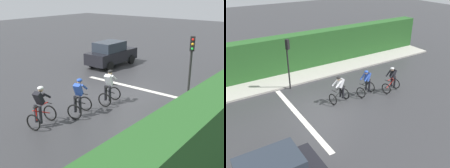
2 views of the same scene
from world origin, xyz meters
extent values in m
plane|color=#333335|center=(0.00, 0.00, 0.00)|extent=(80.00, 80.00, 0.00)
cube|color=#ADA89E|center=(-4.98, 2.00, 0.06)|extent=(2.80, 22.41, 0.12)
cube|color=gray|center=(-5.88, 2.00, 0.31)|extent=(0.44, 22.41, 0.62)
cube|color=#265623|center=(-6.18, 2.00, 1.39)|extent=(1.10, 22.41, 2.78)
cube|color=silver|center=(0.00, -1.30, 0.00)|extent=(7.00, 0.30, 0.01)
torus|color=black|center=(0.50, 4.49, 0.34)|extent=(0.68, 0.20, 0.68)
torus|color=black|center=(0.30, 5.49, 0.34)|extent=(0.68, 0.20, 0.68)
cylinder|color=red|center=(0.40, 4.99, 0.59)|extent=(0.24, 0.98, 0.51)
cylinder|color=red|center=(0.34, 5.29, 0.62)|extent=(0.04, 0.04, 0.55)
cylinder|color=red|center=(0.41, 4.94, 0.87)|extent=(0.19, 0.71, 0.04)
cube|color=black|center=(0.34, 5.29, 0.91)|extent=(0.14, 0.24, 0.04)
cylinder|color=black|center=(0.48, 4.59, 0.84)|extent=(0.42, 0.12, 0.03)
cube|color=black|center=(0.38, 5.09, 1.21)|extent=(0.38, 0.46, 0.57)
sphere|color=tan|center=(0.41, 4.94, 1.52)|extent=(0.20, 0.20, 0.20)
ellipsoid|color=silver|center=(0.41, 4.94, 1.59)|extent=(0.29, 0.32, 0.14)
cylinder|color=black|center=(0.48, 5.21, 0.57)|extent=(0.12, 0.12, 0.74)
cylinder|color=black|center=(0.24, 5.17, 0.57)|extent=(0.12, 0.12, 0.74)
cylinder|color=black|center=(0.59, 4.84, 1.26)|extent=(0.18, 0.49, 0.37)
cylinder|color=black|center=(0.28, 4.78, 1.26)|extent=(0.18, 0.49, 0.37)
torus|color=black|center=(0.07, 2.81, 0.34)|extent=(0.67, 0.26, 0.68)
torus|color=black|center=(-0.23, 3.79, 0.34)|extent=(0.67, 0.26, 0.68)
cylinder|color=black|center=(-0.08, 3.30, 0.59)|extent=(0.33, 0.96, 0.51)
cylinder|color=black|center=(-0.17, 3.59, 0.62)|extent=(0.04, 0.04, 0.55)
cylinder|color=black|center=(-0.06, 3.25, 0.87)|extent=(0.25, 0.70, 0.04)
cube|color=black|center=(-0.17, 3.59, 0.91)|extent=(0.16, 0.24, 0.04)
cylinder|color=black|center=(0.04, 2.91, 0.84)|extent=(0.41, 0.15, 0.03)
cube|color=#2D51B7|center=(-0.11, 3.40, 1.21)|extent=(0.41, 0.48, 0.57)
sphere|color=tan|center=(-0.06, 3.25, 1.52)|extent=(0.20, 0.20, 0.20)
ellipsoid|color=#264CB2|center=(-0.06, 3.25, 1.59)|extent=(0.31, 0.34, 0.14)
cylinder|color=black|center=(-0.02, 3.53, 0.57)|extent=(0.12, 0.12, 0.74)
cylinder|color=black|center=(-0.25, 3.46, 0.57)|extent=(0.12, 0.12, 0.74)
cylinder|color=#2D51B7|center=(0.13, 3.17, 1.26)|extent=(0.23, 0.48, 0.37)
cylinder|color=#2D51B7|center=(-0.18, 3.08, 1.26)|extent=(0.23, 0.48, 0.37)
torus|color=black|center=(-0.14, 0.91, 0.34)|extent=(0.68, 0.18, 0.68)
torus|color=black|center=(-0.32, 1.91, 0.34)|extent=(0.68, 0.18, 0.68)
cylinder|color=black|center=(-0.23, 1.41, 0.59)|extent=(0.22, 0.98, 0.51)
cylinder|color=black|center=(-0.29, 1.71, 0.62)|extent=(0.04, 0.04, 0.55)
cylinder|color=black|center=(-0.22, 1.36, 0.87)|extent=(0.17, 0.71, 0.04)
cube|color=black|center=(-0.29, 1.71, 0.91)|extent=(0.14, 0.23, 0.04)
cylinder|color=black|center=(-0.15, 1.01, 0.84)|extent=(0.42, 0.11, 0.03)
cube|color=white|center=(-0.25, 1.51, 1.21)|extent=(0.37, 0.46, 0.57)
sphere|color=beige|center=(-0.22, 1.36, 1.52)|extent=(0.20, 0.20, 0.20)
ellipsoid|color=black|center=(-0.22, 1.36, 1.59)|extent=(0.29, 0.32, 0.14)
cylinder|color=black|center=(-0.15, 1.63, 0.57)|extent=(0.12, 0.12, 0.74)
cylinder|color=black|center=(-0.38, 1.59, 0.57)|extent=(0.12, 0.12, 0.74)
cylinder|color=white|center=(-0.04, 1.26, 1.26)|extent=(0.18, 0.49, 0.37)
cylinder|color=white|center=(-0.35, 1.20, 1.26)|extent=(0.18, 0.49, 0.37)
cube|color=#262D38|center=(4.31, -4.22, 1.43)|extent=(1.51, 2.14, 0.66)
cylinder|color=black|center=(3.47, -3.21, 0.32)|extent=(0.22, 0.64, 0.64)
cylinder|color=black|center=(-3.39, -0.44, 1.35)|extent=(0.10, 0.10, 2.70)
cube|color=black|center=(-3.44, -0.35, 3.02)|extent=(0.27, 0.27, 0.64)
sphere|color=red|center=(-3.49, -0.25, 3.22)|extent=(0.11, 0.11, 0.11)
sphere|color=orange|center=(-3.49, -0.25, 3.02)|extent=(0.11, 0.11, 0.11)
sphere|color=green|center=(-3.49, -0.25, 2.82)|extent=(0.11, 0.11, 0.11)
camera|label=1|loc=(-8.46, 11.62, 5.25)|focal=46.50mm
camera|label=2|loc=(10.74, -5.59, 7.60)|focal=39.81mm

